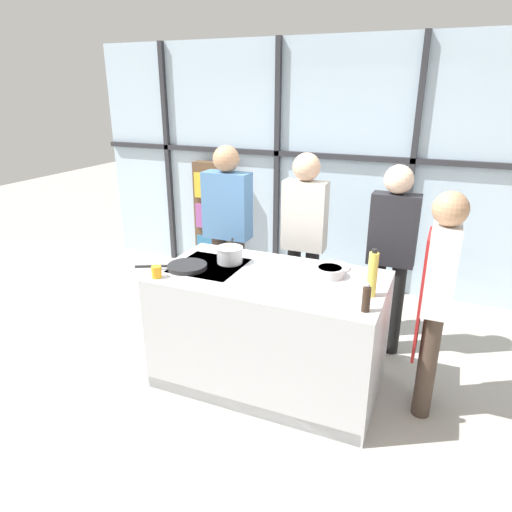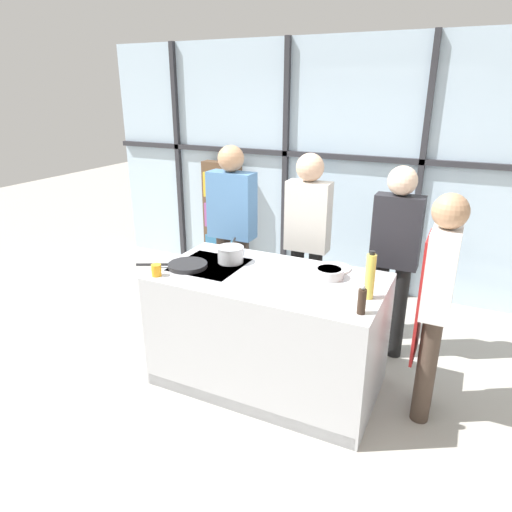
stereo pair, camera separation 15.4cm
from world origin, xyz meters
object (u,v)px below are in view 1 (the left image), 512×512
Objects in this scene: frying_pan at (186,266)px; juice_glass_near at (156,272)px; chef at (437,292)px; spectator_far_left at (228,225)px; saucepan at (230,254)px; mixing_bowl at (330,271)px; pepper_grinder at (366,298)px; spectator_center_left at (304,234)px; spectator_center_right at (391,249)px; oil_bottle at (372,274)px; white_plate at (334,267)px.

juice_glass_near is at bearing -114.05° from frying_pan.
spectator_far_left reaches higher than chef.
frying_pan is 0.37m from saucepan.
mixing_bowl is (0.82, 0.04, -0.03)m from saucepan.
saucepan is 1.25m from pepper_grinder.
spectator_center_left is 8.89× the size of pepper_grinder.
spectator_center_right is (0.78, -0.00, -0.04)m from spectator_center_left.
spectator_center_left reaches higher than spectator_center_right.
spectator_far_left is 1.93m from pepper_grinder.
saucepan is 1.18m from oil_bottle.
spectator_far_left is 1.79m from oil_bottle.
spectator_far_left is 6.95× the size of white_plate.
spectator_center_left is (0.78, 0.00, 0.01)m from spectator_far_left.
pepper_grinder is (1.55, -1.15, 0.01)m from spectator_far_left.
oil_bottle is (-0.01, -0.91, 0.11)m from spectator_center_right.
saucepan is (-1.58, -0.02, 0.06)m from chef.
white_plate is 0.76m from pepper_grinder.
chef is 0.93× the size of spectator_far_left.
frying_pan is (-1.83, -0.28, 0.01)m from chef.
oil_bottle is 3.73× the size of juice_glass_near.
oil_bottle is (1.16, -0.19, 0.09)m from saucepan.
spectator_far_left reaches higher than white_plate.
spectator_far_left is 4.64× the size of saucepan.
spectator_center_right is at bearing 62.31° from mixing_bowl.
spectator_center_right is 1.15m from pepper_grinder.
oil_bottle is at bearing 89.13° from spectator_center_right.
spectator_center_right is at bearing 89.82° from pepper_grinder.
white_plate is (0.80, 0.22, -0.06)m from saucepan.
oil_bottle is (0.76, -0.91, 0.07)m from spectator_center_left.
oil_bottle is at bearing -48.91° from white_plate.
saucepan is 1.75× the size of mixing_bowl.
white_plate is at bearing 75.44° from chef.
mixing_bowl is (0.42, -0.68, -0.05)m from spectator_center_left.
mixing_bowl is at bearing 88.77° from chef.
juice_glass_near is at bearing -177.67° from pepper_grinder.
saucepan is (-0.40, -0.72, -0.02)m from spectator_center_left.
saucepan is 0.62m from juice_glass_near.
mixing_bowl is at bearing 126.90° from pepper_grinder.
mixing_bowl is 0.59m from pepper_grinder.
frying_pan is at bearing 34.22° from spectator_center_right.
chef is at bearing 26.74° from oil_bottle.
spectator_far_left is at bearing 90.65° from juice_glass_near.
pepper_grinder is at bearing -7.13° from frying_pan.
chef reaches higher than oil_bottle.
pepper_grinder is at bearing 2.33° from juice_glass_near.
frying_pan is 2.65× the size of pepper_grinder.
oil_bottle is (-0.42, -0.21, 0.15)m from chef.
chef is 0.61m from pepper_grinder.
frying_pan is (-0.66, -0.97, -0.07)m from spectator_center_left.
mixing_bowl is (-0.36, -0.68, -0.01)m from spectator_center_right.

